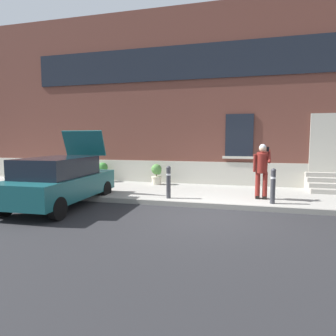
% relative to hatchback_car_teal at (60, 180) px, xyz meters
% --- Properties ---
extents(ground_plane, '(80.00, 80.00, 0.00)m').
position_rel_hatchback_car_teal_xyz_m(ground_plane, '(4.43, -0.02, -0.80)').
color(ground_plane, '#232326').
extents(sidewalk, '(24.00, 3.60, 0.15)m').
position_rel_hatchback_car_teal_xyz_m(sidewalk, '(4.43, 2.78, -0.72)').
color(sidewalk, '#99968E').
rests_on(sidewalk, ground).
extents(curb_edge, '(24.00, 0.12, 0.15)m').
position_rel_hatchback_car_teal_xyz_m(curb_edge, '(4.43, 0.92, -0.72)').
color(curb_edge, gray).
rests_on(curb_edge, ground).
extents(building_facade, '(24.00, 1.52, 7.50)m').
position_rel_hatchback_car_teal_xyz_m(building_facade, '(4.44, 5.26, 2.93)').
color(building_facade, brown).
rests_on(building_facade, ground).
extents(entrance_stoop, '(1.43, 1.28, 0.64)m').
position_rel_hatchback_car_teal_xyz_m(entrance_stoop, '(8.36, 4.10, -0.41)').
color(entrance_stoop, '#9E998E').
rests_on(entrance_stoop, sidewalk).
extents(hatchback_car_teal, '(1.89, 4.11, 2.34)m').
position_rel_hatchback_car_teal_xyz_m(hatchback_car_teal, '(0.00, 0.00, 0.00)').
color(hatchback_car_teal, '#165156').
rests_on(hatchback_car_teal, ground).
extents(bollard_near_person, '(0.15, 0.15, 1.04)m').
position_rel_hatchback_car_teal_xyz_m(bollard_near_person, '(6.20, 1.33, -0.09)').
color(bollard_near_person, '#333338').
rests_on(bollard_near_person, sidewalk).
extents(bollard_far_left, '(0.15, 0.15, 1.04)m').
position_rel_hatchback_car_teal_xyz_m(bollard_far_left, '(3.04, 1.33, -0.09)').
color(bollard_far_left, '#333338').
rests_on(bollard_far_left, sidewalk).
extents(person_on_phone, '(0.51, 0.51, 1.74)m').
position_rel_hatchback_car_teal_xyz_m(person_on_phone, '(5.91, 1.89, 0.35)').
color(person_on_phone, maroon).
rests_on(person_on_phone, sidewalk).
extents(planter_olive, '(0.44, 0.44, 0.86)m').
position_rel_hatchback_car_teal_xyz_m(planter_olive, '(-0.72, 4.18, -0.19)').
color(planter_olive, '#606B38').
rests_on(planter_olive, sidewalk).
extents(planter_cream, '(0.44, 0.44, 0.86)m').
position_rel_hatchback_car_teal_xyz_m(planter_cream, '(1.84, 4.00, -0.19)').
color(planter_cream, beige).
rests_on(planter_cream, sidewalk).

